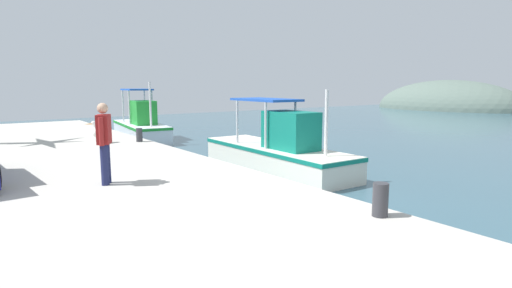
{
  "coord_description": "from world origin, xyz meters",
  "views": [
    {
      "loc": [
        7.45,
        -5.72,
        2.88
      ],
      "look_at": [
        -2.18,
        1.38,
        1.12
      ],
      "focal_mm": 28.19,
      "sensor_mm": 36.0,
      "label": 1
    }
  ],
  "objects_px": {
    "pelican": "(102,132)",
    "mooring_bollard_nearest": "(139,135)",
    "fishing_boat_second": "(278,151)",
    "fisherman_standing": "(104,140)",
    "mooring_bollard_second": "(380,200)",
    "fishing_boat_nearest": "(141,127)"
  },
  "relations": [
    {
      "from": "pelican",
      "to": "mooring_bollard_nearest",
      "type": "bearing_deg",
      "value": 68.38
    },
    {
      "from": "pelican",
      "to": "mooring_bollard_nearest",
      "type": "distance_m",
      "value": 1.31
    },
    {
      "from": "fishing_boat_second",
      "to": "fisherman_standing",
      "type": "xyz_separation_m",
      "value": [
        1.81,
        -6.19,
        1.08
      ]
    },
    {
      "from": "fishing_boat_second",
      "to": "mooring_bollard_second",
      "type": "height_order",
      "value": "fishing_boat_second"
    },
    {
      "from": "fishing_boat_nearest",
      "to": "fishing_boat_second",
      "type": "distance_m",
      "value": 10.0
    },
    {
      "from": "fishing_boat_second",
      "to": "fisherman_standing",
      "type": "height_order",
      "value": "fishing_boat_second"
    },
    {
      "from": "mooring_bollard_nearest",
      "to": "mooring_bollard_second",
      "type": "xyz_separation_m",
      "value": [
        10.61,
        -0.0,
        0.02
      ]
    },
    {
      "from": "pelican",
      "to": "mooring_bollard_second",
      "type": "xyz_separation_m",
      "value": [
        11.09,
        1.21,
        -0.13
      ]
    },
    {
      "from": "fishing_boat_nearest",
      "to": "fishing_boat_second",
      "type": "bearing_deg",
      "value": 5.9
    },
    {
      "from": "fisherman_standing",
      "to": "mooring_bollard_nearest",
      "type": "height_order",
      "value": "fisherman_standing"
    },
    {
      "from": "pelican",
      "to": "fishing_boat_second",
      "type": "bearing_deg",
      "value": 44.98
    },
    {
      "from": "fisherman_standing",
      "to": "mooring_bollard_nearest",
      "type": "xyz_separation_m",
      "value": [
        -5.84,
        2.89,
        -0.69
      ]
    },
    {
      "from": "fishing_boat_nearest",
      "to": "mooring_bollard_second",
      "type": "bearing_deg",
      "value": -7.84
    },
    {
      "from": "fishing_boat_nearest",
      "to": "fisherman_standing",
      "type": "bearing_deg",
      "value": -23.71
    },
    {
      "from": "pelican",
      "to": "mooring_bollard_nearest",
      "type": "height_order",
      "value": "pelican"
    },
    {
      "from": "fisherman_standing",
      "to": "mooring_bollard_second",
      "type": "distance_m",
      "value": 5.61
    },
    {
      "from": "pelican",
      "to": "fisherman_standing",
      "type": "xyz_separation_m",
      "value": [
        6.32,
        -1.68,
        0.54
      ]
    },
    {
      "from": "fishing_boat_second",
      "to": "mooring_bollard_nearest",
      "type": "bearing_deg",
      "value": -140.72
    },
    {
      "from": "fishing_boat_second",
      "to": "mooring_bollard_second",
      "type": "xyz_separation_m",
      "value": [
        6.57,
        -3.3,
        0.4
      ]
    },
    {
      "from": "pelican",
      "to": "fishing_boat_nearest",
      "type": "bearing_deg",
      "value": 147.31
    },
    {
      "from": "mooring_bollard_nearest",
      "to": "mooring_bollard_second",
      "type": "relative_size",
      "value": 0.93
    },
    {
      "from": "mooring_bollard_nearest",
      "to": "fisherman_standing",
      "type": "bearing_deg",
      "value": -26.32
    }
  ]
}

